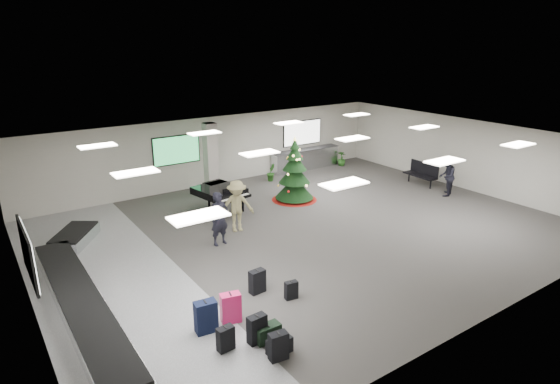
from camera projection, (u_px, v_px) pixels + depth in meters
ground at (307, 230)px, 16.96m from camera, size 18.00×18.00×0.00m
room_envelope at (288, 165)px, 16.55m from camera, size 18.02×14.02×3.21m
baggage_carousel at (80, 288)px, 12.61m from camera, size 2.28×9.71×0.43m
service_counter at (305, 159)px, 24.68m from camera, size 4.05×0.65×1.08m
suitcase_0 at (278, 346)px, 10.05m from camera, size 0.44×0.28×0.66m
suitcase_1 at (257, 329)px, 10.61m from camera, size 0.45×0.26×0.71m
pink_suitcase at (231, 308)px, 11.37m from camera, size 0.54×0.38×0.78m
suitcase_3 at (257, 281)px, 12.71m from camera, size 0.46×0.28×0.68m
navy_suitcase at (206, 317)px, 10.98m from camera, size 0.55×0.36×0.82m
suitcase_5 at (226, 339)px, 10.36m from camera, size 0.40×0.23×0.60m
green_duffel at (268, 333)px, 10.71m from camera, size 0.61×0.31×0.42m
suitcase_7 at (291, 290)px, 12.43m from camera, size 0.37×0.23×0.52m
black_duffel at (279, 346)px, 10.29m from camera, size 0.58×0.35×0.39m
christmas_tree at (294, 178)px, 19.85m from camera, size 1.95×1.95×2.78m
grand_piano at (220, 192)px, 18.55m from camera, size 1.86×2.24×1.15m
bench at (422, 172)px, 22.02m from camera, size 0.68×1.72×1.07m
traveler_a at (219, 219)px, 15.52m from camera, size 0.72×0.51×1.84m
traveler_b at (237, 206)px, 16.61m from camera, size 1.34×0.95×1.88m
traveler_bench at (447, 176)px, 20.41m from camera, size 1.07×1.00×1.77m
potted_plant_left at (271, 172)px, 22.68m from camera, size 0.59×0.58×0.84m
potted_plant_right at (342, 158)px, 25.40m from camera, size 0.61×0.61×0.79m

